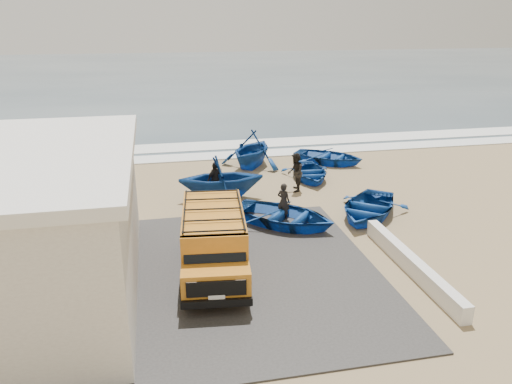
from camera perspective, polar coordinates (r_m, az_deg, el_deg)
ground at (r=17.79m, az=-1.89°, el=-6.15°), size 160.00×160.00×0.00m
slab at (r=15.82m, az=-7.86°, el=-9.72°), size 12.00×10.00×0.05m
ocean at (r=72.28m, az=-9.83°, el=13.11°), size 180.00×88.00×0.01m
surf_line at (r=28.98m, az=-6.02°, el=4.05°), size 180.00×1.60×0.06m
surf_wash at (r=31.39m, az=-6.51°, el=5.21°), size 180.00×2.20×0.04m
parapet at (r=16.69m, az=17.33°, el=-7.87°), size 0.35×6.00×0.55m
van at (r=15.62m, az=-4.85°, el=-5.47°), size 2.39×5.04×2.09m
boat_near_left at (r=19.28m, az=3.15°, el=-2.68°), size 5.06×4.94×0.86m
boat_near_right at (r=20.60m, az=12.64°, el=-1.72°), size 4.69×4.86×0.82m
boat_mid_left at (r=21.96m, az=-4.00°, el=1.65°), size 3.81×3.32×1.97m
boat_mid_right at (r=24.94m, az=6.10°, el=2.27°), size 2.74×3.64×0.71m
boat_far_left at (r=26.71m, az=-0.53°, el=4.95°), size 4.79×4.93×1.98m
boat_far_right at (r=27.76m, az=8.30°, el=4.04°), size 4.66×4.51×0.79m
fisherman_front at (r=19.75m, az=3.18°, el=-1.09°), size 0.65×0.65×1.52m
fisherman_middle at (r=23.00m, az=4.51°, el=2.24°), size 0.90×1.03×1.80m
fisherman_back at (r=22.34m, az=-4.71°, el=1.44°), size 0.96×0.91×1.59m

